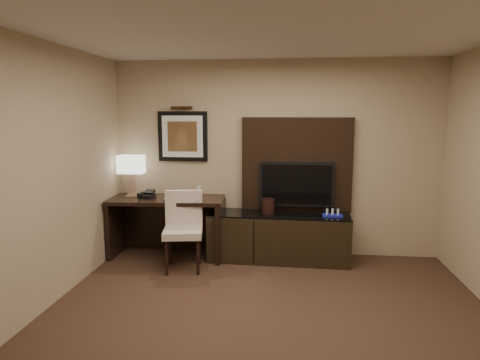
# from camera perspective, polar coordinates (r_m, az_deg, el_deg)

# --- Properties ---
(floor) EXTENTS (4.50, 5.00, 0.01)m
(floor) POSITION_cam_1_polar(r_m,az_deg,el_deg) (3.98, 3.29, -21.05)
(floor) COLOR #362218
(floor) RESTS_ON ground
(ceiling) EXTENTS (4.50, 5.00, 0.01)m
(ceiling) POSITION_cam_1_polar(r_m,az_deg,el_deg) (3.52, 3.72, 20.70)
(ceiling) COLOR silver
(ceiling) RESTS_ON wall_back
(wall_back) EXTENTS (4.50, 0.01, 2.70)m
(wall_back) POSITION_cam_1_polar(r_m,az_deg,el_deg) (5.98, 4.69, 2.87)
(wall_back) COLOR tan
(wall_back) RESTS_ON floor
(wall_left) EXTENTS (0.01, 5.00, 2.70)m
(wall_left) POSITION_cam_1_polar(r_m,az_deg,el_deg) (4.25, -28.42, -0.70)
(wall_left) COLOR tan
(wall_left) RESTS_ON floor
(desk) EXTENTS (1.58, 0.74, 0.83)m
(desk) POSITION_cam_1_polar(r_m,az_deg,el_deg) (6.03, -9.61, -6.23)
(desk) COLOR black
(desk) RESTS_ON floor
(credenza) EXTENTS (1.89, 0.57, 0.65)m
(credenza) POSITION_cam_1_polar(r_m,az_deg,el_deg) (5.83, 5.14, -7.59)
(credenza) COLOR black
(credenza) RESTS_ON floor
(tv_wall_panel) EXTENTS (1.50, 0.12, 1.30)m
(tv_wall_panel) POSITION_cam_1_polar(r_m,az_deg,el_deg) (5.92, 7.56, 1.99)
(tv_wall_panel) COLOR black
(tv_wall_panel) RESTS_ON wall_back
(tv) EXTENTS (1.00, 0.08, 0.60)m
(tv) POSITION_cam_1_polar(r_m,az_deg,el_deg) (5.86, 7.53, -0.55)
(tv) COLOR black
(tv) RESTS_ON tv_wall_panel
(artwork) EXTENTS (0.70, 0.04, 0.70)m
(artwork) POSITION_cam_1_polar(r_m,az_deg,el_deg) (6.11, -7.63, 5.78)
(artwork) COLOR black
(artwork) RESTS_ON wall_back
(picture_light) EXTENTS (0.04, 0.04, 0.30)m
(picture_light) POSITION_cam_1_polar(r_m,az_deg,el_deg) (6.06, -7.80, 9.54)
(picture_light) COLOR #3E2A13
(picture_light) RESTS_ON wall_back
(desk_chair) EXTENTS (0.56, 0.62, 1.00)m
(desk_chair) POSITION_cam_1_polar(r_m,az_deg,el_deg) (5.48, -7.61, -6.81)
(desk_chair) COLOR beige
(desk_chair) RESTS_ON floor
(table_lamp) EXTENTS (0.36, 0.28, 0.52)m
(table_lamp) POSITION_cam_1_polar(r_m,az_deg,el_deg) (6.15, -14.25, 0.34)
(table_lamp) COLOR tan
(table_lamp) RESTS_ON desk
(desk_phone) EXTENTS (0.22, 0.20, 0.10)m
(desk_phone) POSITION_cam_1_polar(r_m,az_deg,el_deg) (5.98, -12.30, -1.89)
(desk_phone) COLOR black
(desk_phone) RESTS_ON desk
(blue_folder) EXTENTS (0.27, 0.35, 0.02)m
(blue_folder) POSITION_cam_1_polar(r_m,az_deg,el_deg) (5.87, -8.67, -2.37)
(blue_folder) COLOR #164394
(blue_folder) RESTS_ON desk
(book) EXTENTS (0.18, 0.06, 0.24)m
(book) POSITION_cam_1_polar(r_m,az_deg,el_deg) (5.84, -8.25, -1.33)
(book) COLOR #B0A78B
(book) RESTS_ON desk
(water_bottle) EXTENTS (0.07, 0.07, 0.16)m
(water_bottle) POSITION_cam_1_polar(r_m,az_deg,el_deg) (5.84, -5.48, -1.64)
(water_bottle) COLOR silver
(water_bottle) RESTS_ON desk
(ice_bucket) EXTENTS (0.21, 0.21, 0.20)m
(ice_bucket) POSITION_cam_1_polar(r_m,az_deg,el_deg) (5.74, 3.76, -3.47)
(ice_bucket) COLOR black
(ice_bucket) RESTS_ON credenza
(minibar_tray) EXTENTS (0.26, 0.17, 0.09)m
(minibar_tray) POSITION_cam_1_polar(r_m,az_deg,el_deg) (5.71, 12.23, -4.28)
(minibar_tray) COLOR #171F9B
(minibar_tray) RESTS_ON credenza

